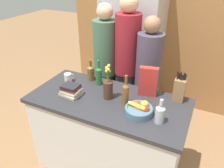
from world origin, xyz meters
The scene contains 17 objects.
ground_plane centered at (0.00, 0.00, 0.00)m, with size 14.00×14.00×0.00m, color #936B47.
kitchen_island centered at (0.00, 0.00, 0.45)m, with size 1.53×0.73×0.90m.
back_wall_wood centered at (0.00, 1.64, 1.30)m, with size 2.73×0.12×2.60m.
refrigerator centered at (-0.24, 1.28, 1.00)m, with size 0.79×0.63×2.00m.
fruit_bowl centered at (0.34, -0.08, 0.95)m, with size 0.24×0.24×0.10m.
knife_block centered at (0.60, 0.27, 1.02)m, with size 0.10×0.09×0.30m.
flower_vase centered at (-0.01, 0.02, 1.02)m, with size 0.09×0.09×0.36m.
cereal_box centered at (0.31, 0.24, 1.05)m, with size 0.18×0.09×0.30m.
coffee_mug centered at (-0.54, 0.12, 0.95)m, with size 0.08×0.11×0.10m.
book_stack centered at (-0.36, -0.09, 0.96)m, with size 0.21×0.17×0.12m.
bottle_oil centered at (-0.22, 0.22, 1.01)m, with size 0.07×0.07×0.28m.
bottle_vinegar centered at (0.18, 0.00, 1.02)m, with size 0.06×0.06×0.29m.
bottle_wine centered at (-0.34, 0.27, 1.00)m, with size 0.08×0.08×0.24m.
bottle_water centered at (0.53, -0.12, 0.99)m, with size 0.08×0.08×0.22m.
person_at_sink centered at (-0.38, 0.70, 0.94)m, with size 0.30×0.30×1.66m.
person_in_blue centered at (-0.10, 0.72, 1.01)m, with size 0.30×0.30×1.77m.
person_in_red_tee centered at (0.19, 0.65, 0.89)m, with size 0.29×0.29×1.58m.
Camera 1 is at (0.79, -1.56, 2.06)m, focal length 35.00 mm.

